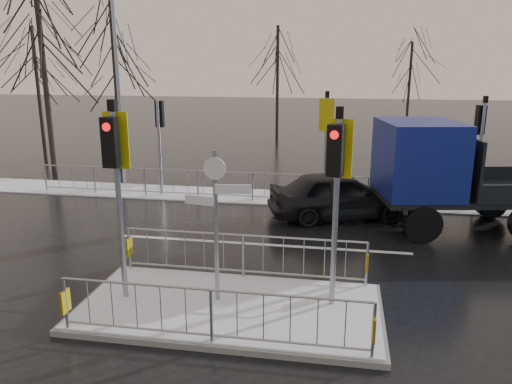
% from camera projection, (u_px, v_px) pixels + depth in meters
% --- Properties ---
extents(ground, '(120.00, 120.00, 0.00)m').
position_uv_depth(ground, '(230.00, 311.00, 9.96)').
color(ground, black).
rests_on(ground, ground).
extents(snow_verge, '(30.00, 2.00, 0.04)m').
position_uv_depth(snow_verge, '(282.00, 198.00, 18.15)').
color(snow_verge, white).
rests_on(snow_verge, ground).
extents(lane_markings, '(8.00, 11.38, 0.01)m').
position_uv_depth(lane_markings, '(226.00, 319.00, 9.64)').
color(lane_markings, silver).
rests_on(lane_markings, ground).
extents(traffic_island, '(6.00, 3.04, 4.15)m').
position_uv_depth(traffic_island, '(229.00, 293.00, 9.88)').
color(traffic_island, slate).
rests_on(traffic_island, ground).
extents(far_kerb_fixtures, '(18.00, 0.65, 3.83)m').
position_uv_depth(far_kerb_fixtures, '(289.00, 174.00, 17.36)').
color(far_kerb_fixtures, gray).
rests_on(far_kerb_fixtures, ground).
extents(car_far_lane, '(4.78, 3.12, 1.51)m').
position_uv_depth(car_far_lane, '(340.00, 195.00, 15.71)').
color(car_far_lane, black).
rests_on(car_far_lane, ground).
extents(flatbed_truck, '(7.25, 3.75, 3.20)m').
position_uv_depth(flatbed_truck, '(451.00, 173.00, 14.42)').
color(flatbed_truck, black).
rests_on(flatbed_truck, ground).
extents(tree_near_a, '(4.75, 4.75, 8.97)m').
position_uv_depth(tree_near_a, '(40.00, 29.00, 20.64)').
color(tree_near_a, black).
rests_on(tree_near_a, ground).
extents(tree_near_b, '(4.00, 4.00, 7.55)m').
position_uv_depth(tree_near_b, '(114.00, 54.00, 21.90)').
color(tree_near_b, black).
rests_on(tree_near_b, ground).
extents(tree_near_c, '(3.50, 3.50, 6.61)m').
position_uv_depth(tree_near_c, '(36.00, 68.00, 23.76)').
color(tree_near_c, black).
rests_on(tree_near_c, ground).
extents(tree_far_a, '(3.75, 3.75, 7.08)m').
position_uv_depth(tree_far_a, '(278.00, 61.00, 30.03)').
color(tree_far_a, black).
rests_on(tree_far_a, ground).
extents(tree_far_b, '(3.25, 3.25, 6.14)m').
position_uv_depth(tree_far_b, '(410.00, 72.00, 30.76)').
color(tree_far_b, black).
rests_on(tree_far_b, ground).
extents(street_lamp_left, '(1.25, 0.18, 8.20)m').
position_uv_depth(street_lamp_left, '(119.00, 70.00, 18.94)').
color(street_lamp_left, gray).
rests_on(street_lamp_left, ground).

